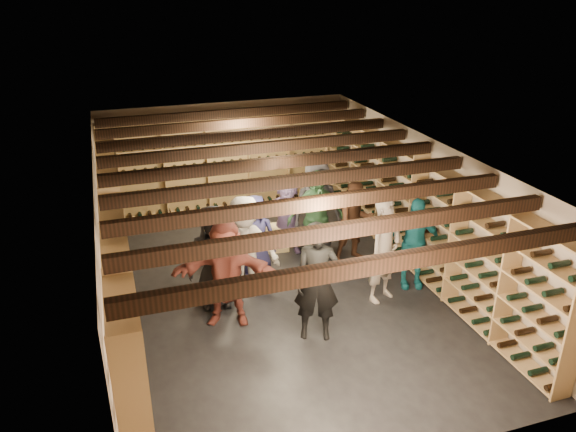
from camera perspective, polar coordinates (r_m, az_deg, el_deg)
The scene contains 21 objects.
ground at distance 9.75m, azimuth -0.90°, elevation -7.29°, with size 8.00×8.00×0.00m, color black.
walls at distance 9.19m, azimuth -0.95°, elevation -0.85°, with size 5.52×8.02×2.40m.
ceiling at distance 8.77m, azimuth -1.00°, elevation 6.32°, with size 5.50×8.00×0.01m, color beige.
ceiling_joists at distance 8.81m, azimuth -1.00°, elevation 5.45°, with size 5.40×7.12×0.18m.
wine_rack_left at distance 8.91m, azimuth -16.96°, elevation -3.69°, with size 0.32×7.50×2.15m.
wine_rack_right at distance 10.24m, azimuth 12.91°, elevation 0.40°, with size 0.32×7.50×2.15m.
wine_rack_back at distance 12.70m, azimuth -6.15°, elevation 5.42°, with size 4.70×0.30×2.15m.
crate_stack_left at distance 10.65m, azimuth -7.10°, elevation -2.58°, with size 0.56×0.43×0.68m.
crate_stack_right at distance 10.92m, azimuth -1.33°, elevation -2.20°, with size 0.52×0.37×0.51m.
crate_loose at distance 11.80m, azimuth -4.08°, elevation -1.13°, with size 0.50×0.33×0.17m, color tan.
person_0 at distance 8.97m, azimuth -7.50°, elevation -4.14°, with size 0.84×0.55×1.72m, color black.
person_1 at distance 8.11m, azimuth 2.99°, elevation -6.76°, with size 0.66×0.44×1.82m, color black.
person_4 at distance 9.68m, azimuth 12.61°, elevation -2.70°, with size 0.95×0.39×1.62m, color #176874.
person_5 at distance 8.51m, azimuth -6.31°, elevation -5.72°, with size 1.59×0.51×1.71m, color brown.
person_6 at distance 9.84m, azimuth -3.37°, elevation -2.03°, with size 0.74×0.48×1.51m, color #23234E.
person_7 at distance 9.16m, azimuth 9.78°, elevation -3.39°, with size 0.66×0.43×1.80m, color gray.
person_8 at distance 10.39m, azimuth 6.89°, elevation -0.61°, with size 0.75×0.59×1.55m, color #422517.
person_9 at distance 9.17m, azimuth -4.40°, elevation -3.20°, with size 1.13×0.65×1.75m, color #A19C93.
person_10 at distance 10.06m, azimuth 2.82°, elevation -0.35°, with size 1.09×0.45×1.85m, color #2A5130.
person_11 at distance 10.66m, azimuth -0.09°, elevation 0.16°, with size 1.42×0.45×1.53m, color #7E649C.
person_12 at distance 10.56m, azimuth 2.89°, elevation 0.93°, with size 0.92×0.60×1.88m, color #2F2E32.
Camera 1 is at (-2.48, -8.00, 4.99)m, focal length 35.00 mm.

